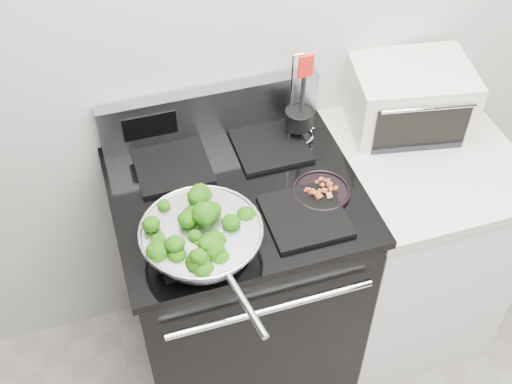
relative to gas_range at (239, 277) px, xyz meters
name	(u,v)px	position (x,y,z in m)	size (l,w,h in m)	color
back_wall	(294,11)	(0.30, 0.34, 0.86)	(4.00, 0.02, 2.70)	beige
gas_range	(239,277)	(0.00, 0.00, 0.00)	(0.79, 0.69, 1.13)	black
counter	(405,240)	(0.68, 0.00, -0.03)	(0.62, 0.68, 0.92)	white
skillet	(202,237)	(-0.16, -0.20, 0.52)	(0.36, 0.56, 0.08)	silver
broccoli_pile	(201,232)	(-0.16, -0.20, 0.54)	(0.28, 0.28, 0.10)	#0D3304
bacon_plate	(322,189)	(0.26, -0.09, 0.48)	(0.18, 0.18, 0.04)	black
utensil_holder	(299,123)	(0.28, 0.19, 0.52)	(0.11, 0.11, 0.34)	silver
toaster_oven	(409,97)	(0.68, 0.18, 0.55)	(0.45, 0.37, 0.23)	beige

